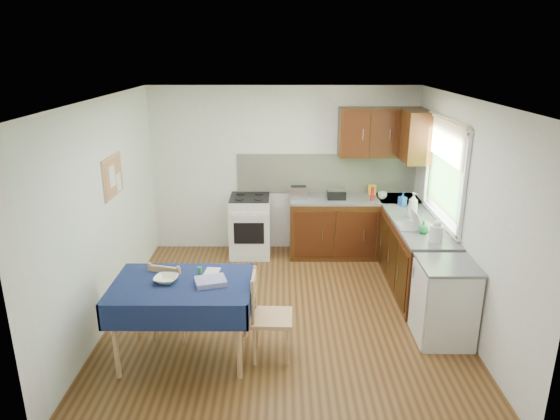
{
  "coord_description": "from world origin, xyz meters",
  "views": [
    {
      "loc": [
        -0.03,
        -5.27,
        2.99
      ],
      "look_at": [
        -0.05,
        0.13,
        1.25
      ],
      "focal_mm": 32.0,
      "sensor_mm": 36.0,
      "label": 1
    }
  ],
  "objects_px": {
    "chair_near": "(267,313)",
    "dish_rack": "(416,226)",
    "dining_table": "(182,292)",
    "kettle": "(436,232)",
    "toaster": "(298,192)",
    "sandwich_press": "(336,193)",
    "chair_far": "(172,297)"
  },
  "relations": [
    {
      "from": "chair_near",
      "to": "dish_rack",
      "type": "xyz_separation_m",
      "value": [
        1.8,
        1.38,
        0.44
      ]
    },
    {
      "from": "dining_table",
      "to": "dish_rack",
      "type": "distance_m",
      "value": 2.98
    },
    {
      "from": "chair_near",
      "to": "kettle",
      "type": "relative_size",
      "value": 3.56
    },
    {
      "from": "toaster",
      "to": "chair_near",
      "type": "bearing_deg",
      "value": -93.16
    },
    {
      "from": "sandwich_press",
      "to": "kettle",
      "type": "distance_m",
      "value": 1.97
    },
    {
      "from": "dish_rack",
      "to": "kettle",
      "type": "bearing_deg",
      "value": -79.18
    },
    {
      "from": "dish_rack",
      "to": "toaster",
      "type": "bearing_deg",
      "value": 136.39
    },
    {
      "from": "chair_near",
      "to": "kettle",
      "type": "distance_m",
      "value": 2.17
    },
    {
      "from": "dining_table",
      "to": "toaster",
      "type": "bearing_deg",
      "value": 40.32
    },
    {
      "from": "chair_far",
      "to": "chair_near",
      "type": "relative_size",
      "value": 0.99
    },
    {
      "from": "dining_table",
      "to": "chair_near",
      "type": "bearing_deg",
      "value": -24.61
    },
    {
      "from": "dining_table",
      "to": "toaster",
      "type": "distance_m",
      "value": 2.93
    },
    {
      "from": "chair_near",
      "to": "dish_rack",
      "type": "relative_size",
      "value": 2.1
    },
    {
      "from": "toaster",
      "to": "sandwich_press",
      "type": "distance_m",
      "value": 0.56
    },
    {
      "from": "toaster",
      "to": "dish_rack",
      "type": "xyz_separation_m",
      "value": [
        1.41,
        -1.26,
        -0.07
      ]
    },
    {
      "from": "chair_near",
      "to": "toaster",
      "type": "height_order",
      "value": "toaster"
    },
    {
      "from": "dining_table",
      "to": "kettle",
      "type": "xyz_separation_m",
      "value": [
        2.73,
        0.91,
        0.3
      ]
    },
    {
      "from": "chair_near",
      "to": "sandwich_press",
      "type": "bearing_deg",
      "value": -18.51
    },
    {
      "from": "dish_rack",
      "to": "sandwich_press",
      "type": "bearing_deg",
      "value": 122.47
    },
    {
      "from": "dish_rack",
      "to": "kettle",
      "type": "relative_size",
      "value": 1.7
    },
    {
      "from": "sandwich_press",
      "to": "kettle",
      "type": "relative_size",
      "value": 1.02
    },
    {
      "from": "chair_near",
      "to": "dish_rack",
      "type": "bearing_deg",
      "value": -51.24
    },
    {
      "from": "chair_near",
      "to": "dining_table",
      "type": "bearing_deg",
      "value": 91.56
    },
    {
      "from": "toaster",
      "to": "sandwich_press",
      "type": "relative_size",
      "value": 0.97
    },
    {
      "from": "chair_far",
      "to": "chair_near",
      "type": "bearing_deg",
      "value": 176.24
    },
    {
      "from": "chair_far",
      "to": "sandwich_press",
      "type": "height_order",
      "value": "sandwich_press"
    },
    {
      "from": "dish_rack",
      "to": "kettle",
      "type": "height_order",
      "value": "kettle"
    },
    {
      "from": "chair_far",
      "to": "sandwich_press",
      "type": "distance_m",
      "value": 3.05
    },
    {
      "from": "toaster",
      "to": "kettle",
      "type": "relative_size",
      "value": 0.99
    },
    {
      "from": "dining_table",
      "to": "chair_far",
      "type": "bearing_deg",
      "value": 93.12
    },
    {
      "from": "toaster",
      "to": "kettle",
      "type": "bearing_deg",
      "value": -43.66
    },
    {
      "from": "dining_table",
      "to": "chair_far",
      "type": "height_order",
      "value": "chair_far"
    }
  ]
}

